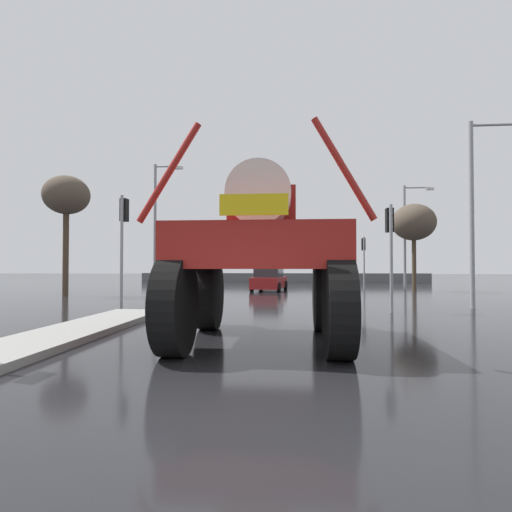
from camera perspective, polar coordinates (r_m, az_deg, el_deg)
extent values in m
plane|color=black|center=(22.34, 2.62, -5.49)|extent=(120.00, 120.00, 0.00)
cube|color=gray|center=(10.81, -23.51, -9.41)|extent=(1.62, 8.26, 0.15)
cylinder|color=black|center=(10.65, -6.45, -5.22)|extent=(0.48, 1.78, 1.78)
cylinder|color=black|center=(10.49, 9.31, -5.28)|extent=(0.48, 1.78, 1.78)
cylinder|color=black|center=(7.58, -11.08, -6.79)|extent=(0.48, 1.78, 1.78)
cylinder|color=black|center=(7.35, 11.34, -6.96)|extent=(0.48, 1.78, 1.78)
cube|color=maroon|center=(8.87, 0.78, 0.98)|extent=(3.41, 3.89, 0.83)
cube|color=maroon|center=(9.34, 0.94, 6.25)|extent=(1.46, 1.27, 0.92)
cylinder|color=silver|center=(8.43, 0.53, 8.25)|extent=(1.27, 1.18, 1.26)
cylinder|color=maroon|center=(7.59, -11.92, 11.13)|extent=(1.16, 0.13, 1.78)
cylinder|color=maroon|center=(7.35, 12.03, 11.66)|extent=(1.11, 0.13, 1.81)
cube|color=yellow|center=(6.98, -0.31, 7.10)|extent=(1.16, 0.05, 0.36)
cube|color=maroon|center=(26.72, 1.85, -3.67)|extent=(2.24, 4.29, 0.70)
cube|color=#23282D|center=(26.56, 1.79, -2.24)|extent=(1.83, 2.29, 0.64)
cylinder|color=black|center=(28.22, 0.67, -4.01)|extent=(0.26, 0.62, 0.60)
cylinder|color=black|center=(27.92, 4.10, -4.04)|extent=(0.26, 0.62, 0.60)
cylinder|color=black|center=(25.59, -0.60, -4.29)|extent=(0.26, 0.62, 0.60)
cylinder|color=black|center=(25.26, 3.17, -4.33)|extent=(0.26, 0.62, 0.60)
cylinder|color=gray|center=(15.83, -18.03, 0.47)|extent=(0.11, 0.11, 4.19)
cube|color=black|center=(16.15, -17.69, 6.04)|extent=(0.24, 0.32, 0.84)
sphere|color=#390503|center=(16.36, -17.42, 6.90)|extent=(0.17, 0.17, 0.17)
sphere|color=#3C2403|center=(16.33, -17.43, 5.96)|extent=(0.17, 0.17, 0.17)
sphere|color=green|center=(16.30, -17.43, 5.02)|extent=(0.17, 0.17, 0.17)
cylinder|color=gray|center=(14.96, 18.13, -0.33)|extent=(0.11, 0.11, 3.72)
cube|color=black|center=(15.25, 17.91, 4.71)|extent=(0.24, 0.32, 0.84)
sphere|color=#390503|center=(15.46, 17.75, 5.63)|extent=(0.17, 0.17, 0.17)
sphere|color=#3C2403|center=(15.43, 17.75, 4.64)|extent=(0.17, 0.17, 0.17)
sphere|color=green|center=(15.41, 17.76, 3.64)|extent=(0.17, 0.17, 0.17)
cylinder|color=gray|center=(29.47, 14.66, -0.92)|extent=(0.11, 0.11, 3.62)
cube|color=black|center=(29.72, 14.58, 1.57)|extent=(0.24, 0.32, 0.84)
sphere|color=#390503|center=(29.92, 14.51, 2.07)|extent=(0.17, 0.17, 0.17)
sphere|color=#3C2403|center=(29.90, 14.52, 1.55)|extent=(0.17, 0.17, 0.17)
sphere|color=green|center=(29.89, 14.52, 1.03)|extent=(0.17, 0.17, 0.17)
cylinder|color=gray|center=(29.13, 9.13, -1.30)|extent=(0.11, 0.11, 3.25)
cube|color=black|center=(29.36, 9.09, 0.86)|extent=(0.24, 0.32, 0.84)
sphere|color=#390503|center=(29.56, 9.07, 1.37)|extent=(0.17, 0.17, 0.17)
sphere|color=#3C2403|center=(29.55, 9.07, 0.84)|extent=(0.17, 0.17, 0.17)
sphere|color=green|center=(29.54, 9.07, 0.32)|extent=(0.17, 0.17, 0.17)
cylinder|color=gray|center=(17.75, 27.57, 5.09)|extent=(0.18, 0.18, 7.11)
cylinder|color=gray|center=(18.81, 30.25, 15.36)|extent=(1.92, 0.10, 0.10)
cylinder|color=gray|center=(27.09, -13.75, 3.83)|extent=(0.18, 0.18, 8.08)
cylinder|color=gray|center=(27.48, -12.14, 11.97)|extent=(1.54, 0.10, 0.10)
cube|color=silver|center=(27.25, -10.56, 11.86)|extent=(0.50, 0.24, 0.16)
cylinder|color=gray|center=(29.84, 19.79, 2.43)|extent=(0.18, 0.18, 7.07)
cylinder|color=gray|center=(30.47, 21.29, 8.78)|extent=(1.69, 0.10, 0.10)
cube|color=silver|center=(30.70, 22.83, 8.53)|extent=(0.50, 0.24, 0.16)
cylinder|color=#473828|center=(24.47, -24.74, 0.36)|extent=(0.31, 0.31, 4.58)
ellipsoid|color=brown|center=(24.76, -24.67, 7.65)|extent=(2.44, 2.44, 2.08)
cylinder|color=#473828|center=(27.88, 20.95, -1.07)|extent=(0.26, 0.26, 3.41)
ellipsoid|color=brown|center=(28.02, 20.90, 4.37)|extent=(2.71, 2.71, 2.31)
cube|color=#59595B|center=(39.47, 3.66, -3.03)|extent=(27.47, 0.24, 0.90)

